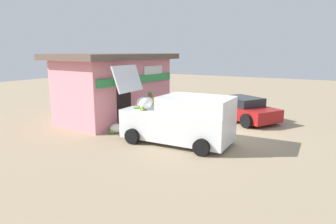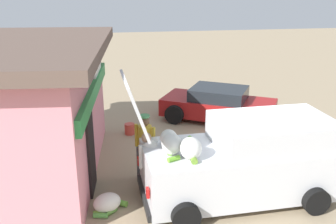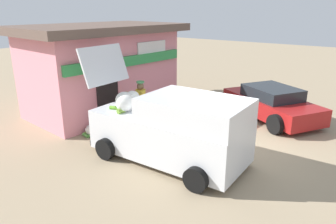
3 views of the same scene
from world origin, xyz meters
name	(u,v)px [view 1 (image 1 of 3)]	position (x,y,z in m)	size (l,w,h in m)	color
ground_plane	(216,135)	(0.00, 0.00, 0.00)	(60.00, 60.00, 0.00)	#9E896B
storefront_bar	(115,86)	(0.31, 5.79, 1.77)	(6.72, 4.50, 3.44)	pink
delivery_van	(180,119)	(-1.73, 0.86, 0.95)	(2.32, 4.71, 2.99)	silver
parked_sedan	(241,109)	(3.37, -0.13, 0.59)	(3.54, 4.31, 1.22)	maroon
vendor_standing	(150,108)	(-0.59, 2.98, 1.01)	(0.47, 0.48, 1.75)	#4C4C51
customer_bending	(142,113)	(-1.43, 2.87, 0.92)	(0.71, 0.66, 1.54)	navy
unloaded_banana_pile	(117,129)	(-1.83, 3.97, 0.19)	(0.68, 0.84, 0.40)	silver
paint_bucket	(179,113)	(2.56, 3.16, 0.18)	(0.33, 0.33, 0.36)	#BF3F33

